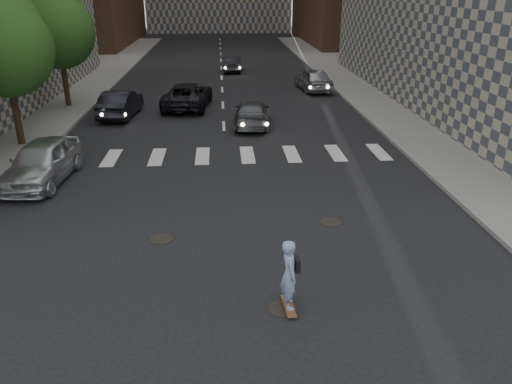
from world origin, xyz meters
TOP-DOWN VIEW (x-y plane):
  - ground at (0.00, 0.00)m, footprint 160.00×160.00m
  - sidewalk_right at (14.50, 20.00)m, footprint 13.00×80.00m
  - tree_b at (-9.45, 11.14)m, footprint 4.20×4.20m
  - tree_c at (-9.45, 19.14)m, footprint 4.20×4.20m
  - manhole_a at (1.20, -2.50)m, footprint 0.70×0.70m
  - manhole_b at (-2.00, 1.20)m, footprint 0.70×0.70m
  - manhole_c at (3.30, 2.00)m, footprint 0.70×0.70m
  - skateboarder at (1.34, -2.50)m, footprint 0.47×0.93m
  - silver_sedan at (-7.00, 6.34)m, footprint 2.31×4.88m
  - traffic_car_a at (-5.85, 16.51)m, footprint 1.99×4.71m
  - traffic_car_b at (1.52, 14.00)m, footprint 2.28×4.70m
  - traffic_car_c at (-2.14, 18.49)m, footprint 3.14×5.72m
  - traffic_car_d at (6.50, 23.25)m, footprint 2.37×4.83m
  - traffic_car_e at (0.91, 32.00)m, footprint 1.45×4.12m

SIDE VIEW (x-z plane):
  - ground at x=0.00m, z-range 0.00..0.00m
  - manhole_a at x=1.20m, z-range 0.00..0.02m
  - manhole_b at x=-2.00m, z-range 0.00..0.02m
  - manhole_c at x=3.30m, z-range 0.00..0.02m
  - sidewalk_right at x=14.50m, z-range 0.00..0.15m
  - traffic_car_b at x=1.52m, z-range 0.00..1.32m
  - traffic_car_e at x=0.91m, z-range 0.00..1.36m
  - traffic_car_a at x=-5.85m, z-range 0.00..1.51m
  - traffic_car_c at x=-2.14m, z-range 0.00..1.52m
  - traffic_car_d at x=6.50m, z-range 0.00..1.58m
  - silver_sedan at x=-7.00m, z-range 0.00..1.61m
  - skateboarder at x=1.34m, z-range 0.04..1.86m
  - tree_b at x=-9.45m, z-range 1.35..7.95m
  - tree_c at x=-9.45m, z-range 1.35..7.95m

